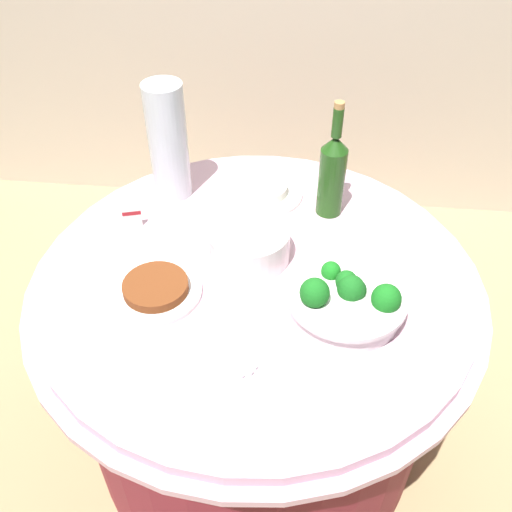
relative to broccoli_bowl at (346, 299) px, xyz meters
The scene contains 10 objects.
ground_plane 0.82m from the broccoli_bowl, 151.95° to the left, with size 6.00×6.00×0.00m, color tan.
buffet_table 0.48m from the broccoli_bowl, 151.95° to the left, with size 1.16×1.16×0.74m.
broccoli_bowl is the anchor object (origin of this frame).
plate_stack 0.30m from the broccoli_bowl, 145.57° to the left, with size 0.21×0.21×0.09m.
wine_bottle 0.40m from the broccoli_bowl, 96.17° to the left, with size 0.07×0.07×0.34m.
decorative_fruit_vase 0.67m from the broccoli_bowl, 139.18° to the left, with size 0.11×0.11×0.34m.
serving_tongs 0.29m from the broccoli_bowl, 149.38° to the right, with size 0.14×0.14×0.01m.
food_plate_stir_fry 0.45m from the broccoli_bowl, behind, with size 0.22×0.22×0.04m.
food_plate_rice 0.50m from the broccoli_bowl, 117.34° to the left, with size 0.22×0.22×0.04m.
label_placard_front 0.63m from the broccoli_bowl, 155.51° to the left, with size 0.05×0.02×0.05m.
Camera 1 is at (0.11, -1.03, 1.71)m, focal length 39.52 mm.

